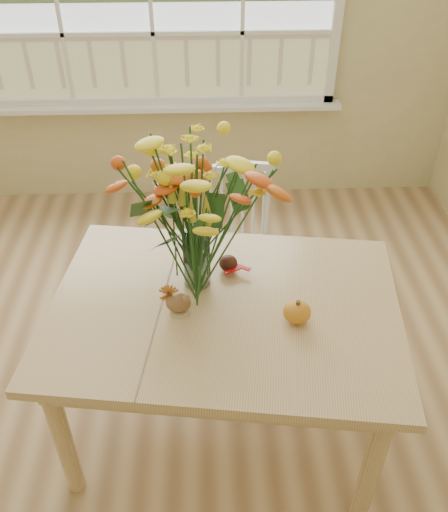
{
  "coord_description": "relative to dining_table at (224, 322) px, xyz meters",
  "views": [
    {
      "loc": [
        0.3,
        -1.25,
        2.12
      ],
      "look_at": [
        0.36,
        0.26,
        0.93
      ],
      "focal_mm": 38.0,
      "sensor_mm": 36.0,
      "label": 1
    }
  ],
  "objects": [
    {
      "name": "floor",
      "position": [
        -0.36,
        -0.24,
        -0.62
      ],
      "size": [
        4.0,
        4.5,
        0.01
      ],
      "primitive_type": "cube",
      "color": "#957048",
      "rests_on": "ground"
    },
    {
      "name": "dining_table",
      "position": [
        0.0,
        0.0,
        0.0
      ],
      "size": [
        1.44,
        1.12,
        0.71
      ],
      "rotation": [
        0.0,
        0.0,
        -0.14
      ],
      "color": "tan",
      "rests_on": "floor"
    },
    {
      "name": "windsor_chair",
      "position": [
        0.08,
        0.68,
        -0.13
      ],
      "size": [
        0.45,
        0.44,
        0.86
      ],
      "rotation": [
        0.0,
        0.0,
        0.16
      ],
      "color": "white",
      "rests_on": "floor"
    },
    {
      "name": "flower_vase",
      "position": [
        -0.1,
        0.14,
        0.44
      ],
      "size": [
        0.49,
        0.49,
        0.58
      ],
      "color": "white",
      "rests_on": "dining_table"
    },
    {
      "name": "pumpkin",
      "position": [
        0.26,
        -0.09,
        0.13
      ],
      "size": [
        0.1,
        0.1,
        0.08
      ],
      "primitive_type": "ellipsoid",
      "color": "orange",
      "rests_on": "dining_table"
    },
    {
      "name": "turkey_figurine",
      "position": [
        -0.17,
        -0.03,
        0.14
      ],
      "size": [
        0.09,
        0.07,
        0.12
      ],
      "rotation": [
        0.0,
        0.0,
        -0.02
      ],
      "color": "#CCB78C",
      "rests_on": "dining_table"
    },
    {
      "name": "dark_gourd",
      "position": [
        0.02,
        0.21,
        0.12
      ],
      "size": [
        0.13,
        0.08,
        0.07
      ],
      "color": "#38160F",
      "rests_on": "dining_table"
    }
  ]
}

